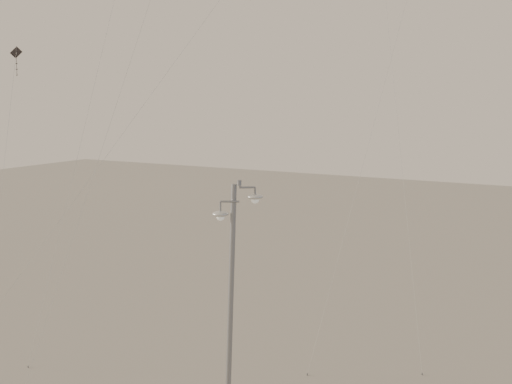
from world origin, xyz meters
The scene contains 3 objects.
street_lamp centered at (0.40, 0.56, 5.33)m, with size 1.46×1.08×10.01m.
kite_3 centered at (-6.72, 7.57, 14.01)m, with size 8.04×12.81×18.86m.
kite_6 centered at (-17.73, 7.82, 11.32)m, with size 2.98×5.56×15.11m.
Camera 1 is at (12.10, -18.52, 12.85)m, focal length 50.00 mm.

